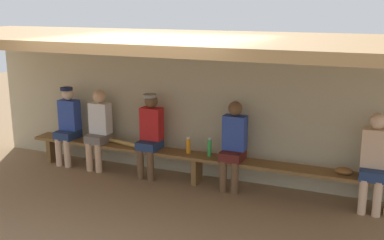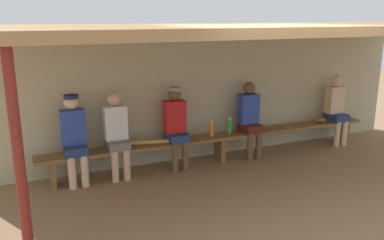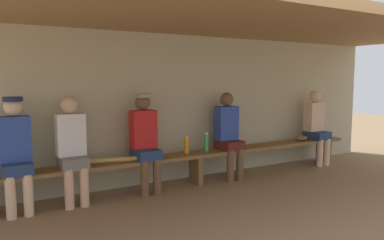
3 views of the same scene
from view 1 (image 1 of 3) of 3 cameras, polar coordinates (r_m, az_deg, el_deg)
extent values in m
plane|color=#8C6D4C|center=(6.12, -5.10, -12.49)|extent=(24.00, 24.00, 0.00)
cube|color=#B7AD8C|center=(7.48, 1.91, 1.41)|extent=(8.00, 0.20, 2.20)
cube|color=#9E7547|center=(6.13, -2.45, 9.62)|extent=(8.00, 2.80, 0.12)
cube|color=brown|center=(7.26, 0.59, -4.43)|extent=(6.00, 0.36, 0.05)
cube|color=brown|center=(8.70, -16.44, -3.47)|extent=(0.08, 0.29, 0.41)
cube|color=brown|center=(7.33, 0.58, -6.13)|extent=(0.08, 0.29, 0.41)
cube|color=navy|center=(8.39, -14.83, -1.69)|extent=(0.32, 0.40, 0.14)
cylinder|color=beige|center=(8.40, -15.86, -3.80)|extent=(0.11, 0.11, 0.48)
cylinder|color=beige|center=(8.29, -14.89, -3.96)|extent=(0.11, 0.11, 0.48)
cube|color=#2D47A5|center=(8.37, -14.64, 0.62)|extent=(0.34, 0.20, 0.52)
sphere|color=beige|center=(8.29, -14.80, 3.11)|extent=(0.21, 0.21, 0.21)
cylinder|color=#19234C|center=(8.25, -15.00, 3.67)|extent=(0.21, 0.21, 0.05)
cube|color=slate|center=(8.03, -11.28, -2.19)|extent=(0.32, 0.40, 0.14)
cylinder|color=#DBAD84|center=(8.04, -12.35, -4.39)|extent=(0.11, 0.11, 0.48)
cylinder|color=#DBAD84|center=(7.94, -11.28, -4.57)|extent=(0.11, 0.11, 0.48)
cube|color=white|center=(8.01, -11.07, 0.23)|extent=(0.34, 0.20, 0.52)
sphere|color=#DBAD84|center=(7.93, -11.19, 2.82)|extent=(0.21, 0.21, 0.21)
cube|color=navy|center=(6.72, 21.05, -6.06)|extent=(0.32, 0.40, 0.14)
cylinder|color=beige|center=(6.67, 20.00, -8.77)|extent=(0.11, 0.11, 0.48)
cylinder|color=beige|center=(6.67, 21.56, -8.92)|extent=(0.11, 0.11, 0.48)
cube|color=beige|center=(6.69, 21.33, -3.18)|extent=(0.34, 0.20, 0.52)
sphere|color=beige|center=(6.60, 21.61, -0.10)|extent=(0.21, 0.21, 0.21)
cube|color=navy|center=(7.54, -5.15, -3.02)|extent=(0.32, 0.40, 0.14)
cylinder|color=brown|center=(7.54, -6.28, -5.37)|extent=(0.11, 0.11, 0.48)
cylinder|color=brown|center=(7.46, -5.07, -5.56)|extent=(0.11, 0.11, 0.48)
cube|color=red|center=(7.52, -4.92, -0.45)|extent=(0.34, 0.20, 0.52)
sphere|color=brown|center=(7.44, -4.98, 2.31)|extent=(0.21, 0.21, 0.21)
cylinder|color=gray|center=(7.38, -5.14, 2.94)|extent=(0.21, 0.21, 0.05)
cube|color=#591E19|center=(7.02, 4.95, -4.30)|extent=(0.32, 0.40, 0.14)
cylinder|color=brown|center=(7.00, 3.79, -6.85)|extent=(0.11, 0.11, 0.48)
cylinder|color=brown|center=(6.95, 5.20, -7.05)|extent=(0.11, 0.11, 0.48)
cube|color=#2D47A5|center=(7.00, 5.21, -1.55)|extent=(0.34, 0.20, 0.52)
sphere|color=brown|center=(6.91, 5.28, 1.41)|extent=(0.21, 0.21, 0.21)
cylinder|color=orange|center=(7.29, -0.45, -3.16)|extent=(0.07, 0.07, 0.24)
cylinder|color=white|center=(7.25, -0.45, -2.18)|extent=(0.05, 0.05, 0.02)
cylinder|color=green|center=(7.16, 2.13, -3.38)|extent=(0.06, 0.06, 0.26)
cylinder|color=white|center=(7.12, 2.14, -2.30)|extent=(0.04, 0.04, 0.02)
ellipsoid|color=brown|center=(6.76, 17.96, -5.90)|extent=(0.25, 0.18, 0.09)
cylinder|color=tan|center=(7.78, -8.00, -2.85)|extent=(0.82, 0.25, 0.07)
camera|label=2|loc=(5.72, -61.61, 3.89)|focal=37.47mm
camera|label=3|loc=(5.78, -48.02, -2.33)|focal=34.97mm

